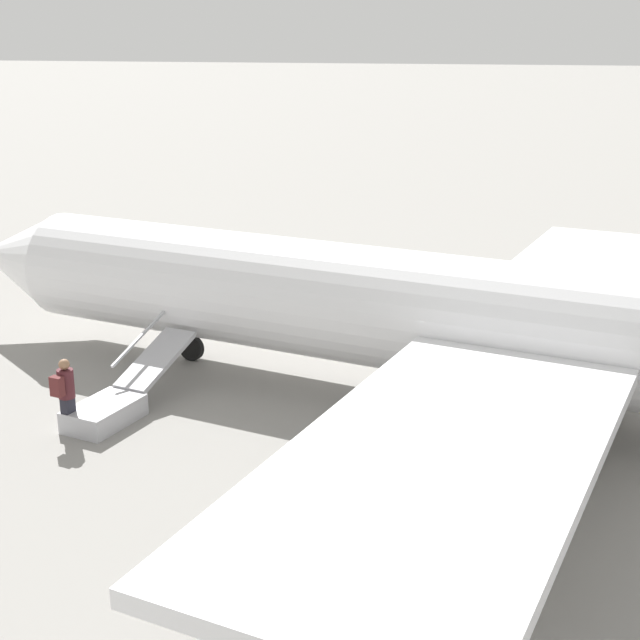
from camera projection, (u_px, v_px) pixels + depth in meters
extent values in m
plane|color=gray|center=(479.00, 413.00, 20.76)|extent=(600.00, 600.00, 0.00)
cylinder|color=white|center=(485.00, 322.00, 20.09)|extent=(24.86, 6.62, 2.87)
cone|color=white|center=(20.00, 258.00, 25.99)|extent=(3.55, 3.26, 2.81)
cube|color=white|center=(440.00, 460.00, 13.97)|extent=(6.13, 10.96, 0.29)
cube|color=white|center=(593.00, 272.00, 25.29)|extent=(6.13, 10.96, 0.29)
cylinder|color=black|center=(191.00, 348.00, 24.05)|extent=(0.73, 0.28, 0.71)
cylinder|color=#2D2D33|center=(191.00, 331.00, 23.91)|extent=(0.13, 0.13, 0.22)
cylinder|color=black|center=(577.00, 440.00, 18.50)|extent=(0.73, 0.28, 0.71)
cylinder|color=#2D2D33|center=(579.00, 420.00, 18.36)|extent=(0.13, 0.13, 0.22)
cylinder|color=black|center=(599.00, 398.00, 20.71)|extent=(0.73, 0.28, 0.71)
cylinder|color=#2D2D33|center=(601.00, 379.00, 20.56)|extent=(0.13, 0.13, 0.22)
cube|color=#B2B2B7|center=(104.00, 414.00, 20.08)|extent=(1.36, 1.95, 0.50)
cube|color=#B2B2B7|center=(156.00, 360.00, 21.59)|extent=(1.23, 2.35, 0.90)
cube|color=#B2B2B7|center=(140.00, 337.00, 21.63)|extent=(0.40, 2.20, 0.85)
cube|color=#23232D|center=(69.00, 415.00, 19.55)|extent=(0.24, 0.31, 0.85)
cylinder|color=#4C1E23|center=(66.00, 384.00, 19.33)|extent=(0.36, 0.36, 0.65)
sphere|color=#936B4C|center=(64.00, 364.00, 19.19)|extent=(0.24, 0.24, 0.24)
cube|color=#592323|center=(57.00, 386.00, 19.09)|extent=(0.30, 0.22, 0.44)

